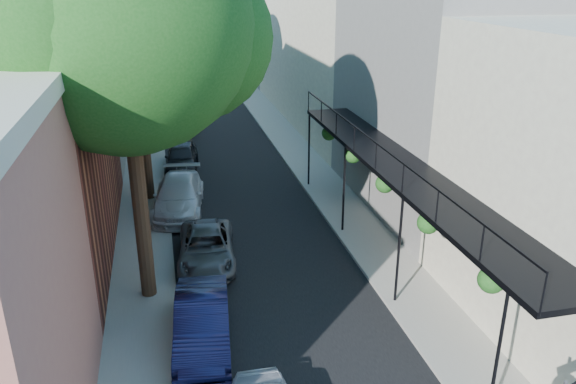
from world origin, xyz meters
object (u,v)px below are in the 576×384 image
parked_car_c (207,248)px  parked_car_f (182,126)px  parked_car_e (182,157)px  oak_near (139,26)px  parked_car_b (202,323)px  parked_car_d (179,196)px  oak_mid (144,30)px

parked_car_c → parked_car_f: (-0.01, 15.99, 0.09)m
parked_car_c → parked_car_e: (-0.33, 9.89, 0.10)m
oak_near → parked_car_c: oak_near is taller
parked_car_b → parked_car_e: size_ratio=1.04×
oak_near → parked_car_e: oak_near is taller
oak_near → parked_car_d: size_ratio=2.43×
oak_near → parked_car_c: bearing=46.0°
parked_car_c → parked_car_f: 15.99m
oak_mid → parked_car_f: (1.52, 9.55, -6.41)m
oak_near → parked_car_d: (0.77, 6.18, -7.20)m
parked_car_b → parked_car_c: bearing=88.5°
parked_car_e → parked_car_f: bearing=93.0°
parked_car_b → parked_car_f: bearing=93.7°
parked_car_c → parked_car_f: bearing=95.2°
parked_car_e → parked_car_f: size_ratio=0.98×
oak_mid → parked_car_f: oak_mid is taller
oak_near → parked_car_b: 7.86m
parked_car_b → parked_car_d: bearing=96.4°
oak_near → parked_car_b: (0.96, -2.93, -7.22)m
parked_car_c → parked_car_f: parked_car_f is taller
parked_car_c → parked_car_e: bearing=97.0°
parked_car_b → oak_mid: bearing=100.4°
parked_car_f → oak_near: bearing=-87.3°
parked_car_c → parked_car_f: size_ratio=1.02×
parked_car_e → parked_car_f: parked_car_e is taller
oak_near → parked_car_f: size_ratio=2.91×
oak_near → parked_car_e: 13.56m
parked_car_f → oak_mid: bearing=-91.5°
parked_car_f → parked_car_c: bearing=-82.5°
parked_car_b → parked_car_e: 14.35m
oak_near → parked_car_b: size_ratio=2.87×
oak_mid → parked_car_d: (0.82, -1.79, -6.37)m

